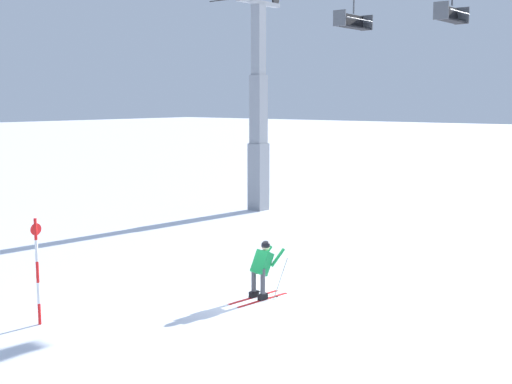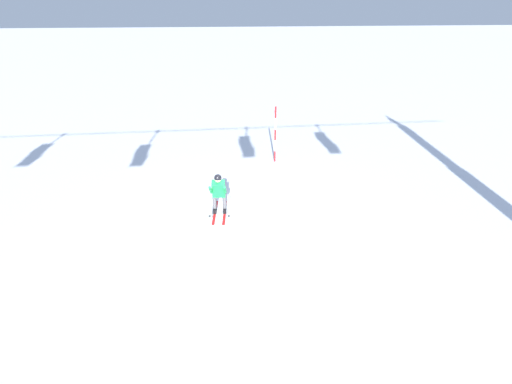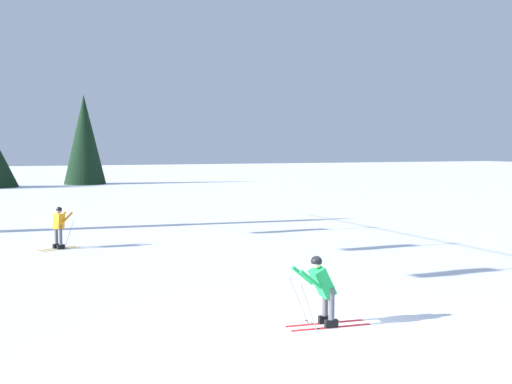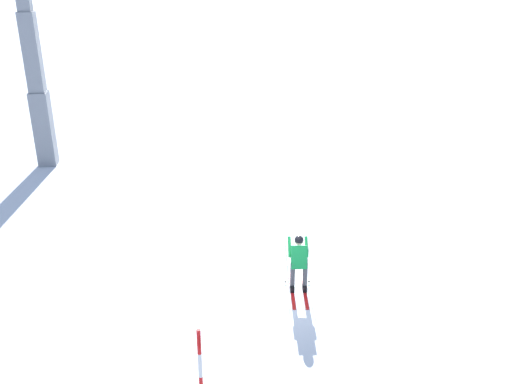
# 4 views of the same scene
# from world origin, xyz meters

# --- Properties ---
(ground_plane) EXTENTS (260.00, 260.00, 0.00)m
(ground_plane) POSITION_xyz_m (0.00, 0.00, 0.00)
(ground_plane) COLOR white
(skier_carving_main) EXTENTS (0.75, 1.83, 1.64)m
(skier_carving_main) POSITION_xyz_m (0.61, -0.08, 0.87)
(skier_carving_main) COLOR red
(skier_carving_main) RESTS_ON ground_plane
(skier_distant_uphill) EXTENTS (1.00, 1.62, 1.60)m
(skier_distant_uphill) POSITION_xyz_m (13.58, 3.74, 0.90)
(skier_distant_uphill) COLOR yellow
(skier_distant_uphill) RESTS_ON ground_plane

